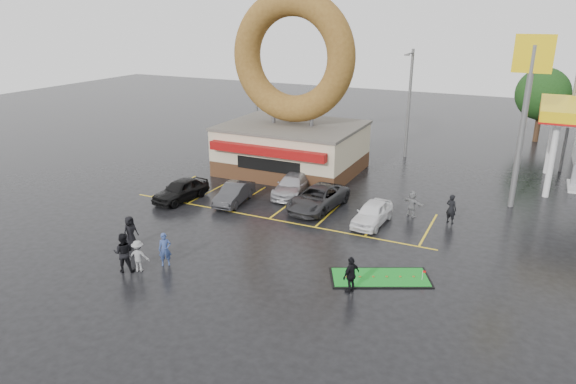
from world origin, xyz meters
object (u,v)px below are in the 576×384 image
at_px(car_silver, 293,185).
at_px(putting_green, 380,278).
at_px(car_dgrey, 234,194).
at_px(car_black, 181,190).
at_px(car_white, 372,213).
at_px(donut_shop, 292,114).
at_px(shell_sign, 528,91).
at_px(person_cameraman, 351,275).
at_px(person_blue, 165,249).
at_px(car_grey, 318,198).
at_px(streetlight_mid, 409,101).
at_px(streetlight_left, 256,92).
at_px(dumpster, 232,158).
at_px(streetlight_right, 571,111).

xyz_separation_m(car_silver, putting_green, (8.70, -8.84, -0.63)).
distance_m(car_dgrey, car_silver, 4.17).
height_order(car_black, car_white, car_black).
xyz_separation_m(donut_shop, car_white, (8.81, -7.61, -3.80)).
bearing_deg(car_dgrey, car_silver, 43.04).
bearing_deg(shell_sign, person_cameraman, -111.40).
distance_m(shell_sign, person_blue, 22.82).
xyz_separation_m(donut_shop, shell_sign, (16.00, -0.97, 2.91)).
relative_size(shell_sign, car_grey, 2.08).
bearing_deg(person_blue, streetlight_mid, 38.87).
distance_m(donut_shop, streetlight_mid, 10.59).
bearing_deg(streetlight_left, streetlight_mid, 4.09).
bearing_deg(car_white, car_black, -169.73).
relative_size(car_silver, dumpster, 2.57).
relative_size(car_silver, person_cameraman, 2.69).
distance_m(streetlight_mid, car_black, 20.65).
bearing_deg(donut_shop, putting_green, -51.20).
relative_size(streetlight_left, streetlight_mid, 1.00).
distance_m(streetlight_right, person_cameraman, 26.35).
distance_m(car_white, dumpster, 15.29).
bearing_deg(person_cameraman, putting_green, 175.88).
distance_m(person_blue, dumpster, 17.30).
distance_m(donut_shop, car_grey, 9.17).
bearing_deg(streetlight_right, car_black, -141.43).
height_order(streetlight_right, car_black, streetlight_right).
bearing_deg(streetlight_left, putting_green, -48.91).
xyz_separation_m(person_blue, dumpster, (-6.15, 16.16, -0.19)).
xyz_separation_m(car_dgrey, car_silver, (2.72, 3.16, 0.03)).
distance_m(donut_shop, person_blue, 17.51).
bearing_deg(shell_sign, streetlight_right, 73.17).
height_order(car_grey, putting_green, car_grey).
height_order(car_silver, dumpster, car_silver).
xyz_separation_m(donut_shop, putting_green, (11.11, -13.81, -4.43)).
distance_m(donut_shop, streetlight_left, 9.87).
height_order(streetlight_mid, person_cameraman, streetlight_mid).
relative_size(car_grey, person_cameraman, 2.97).
bearing_deg(car_silver, donut_shop, 108.93).
distance_m(car_grey, car_white, 3.93).
xyz_separation_m(streetlight_mid, car_silver, (-4.60, -12.92, -4.11)).
distance_m(streetlight_right, putting_green, 24.55).
bearing_deg(person_blue, putting_green, -19.80).
xyz_separation_m(streetlight_right, dumpster, (-23.93, -9.87, -4.13)).
height_order(car_black, car_grey, car_black).
bearing_deg(car_silver, car_white, -29.25).
xyz_separation_m(streetlight_right, person_blue, (-17.78, -26.03, -3.94)).
bearing_deg(car_white, putting_green, -66.67).
xyz_separation_m(streetlight_mid, putting_green, (4.11, -21.76, -4.75)).
height_order(car_white, dumpster, car_white).
distance_m(car_black, car_grey, 9.10).
distance_m(person_cameraman, putting_green, 2.14).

